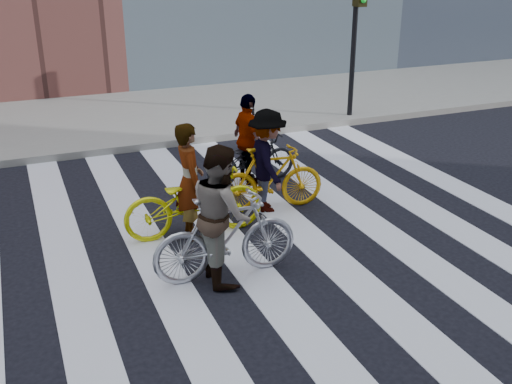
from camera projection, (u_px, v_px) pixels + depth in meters
ground at (277, 248)px, 8.35m from camera, size 100.00×100.00×0.00m
sidewalk_far at (150, 115)px, 14.73m from camera, size 100.00×5.00×0.15m
zebra_crosswalk at (277, 247)px, 8.35m from camera, size 8.25×10.00×0.01m
traffic_signal at (357, 24)px, 13.61m from camera, size 0.22×0.42×3.33m
bike_yellow_left at (194, 201)px, 8.55m from camera, size 2.06×0.81×1.06m
bike_silver_mid at (226, 237)px, 7.42m from camera, size 1.88×0.58×1.12m
bike_yellow_right at (270, 179)px, 9.41m from camera, size 1.79×0.71×1.04m
bike_dark_rear at (251, 159)px, 10.52m from camera, size 1.75×0.73×0.90m
rider_left at (190, 181)px, 8.42m from camera, size 0.44×0.64×1.69m
rider_mid at (221, 214)px, 7.29m from camera, size 0.69×0.87×1.75m
rider_right at (267, 161)px, 9.28m from camera, size 0.74×1.12×1.64m
rider_rear at (248, 140)px, 10.37m from camera, size 0.46×0.97×1.61m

